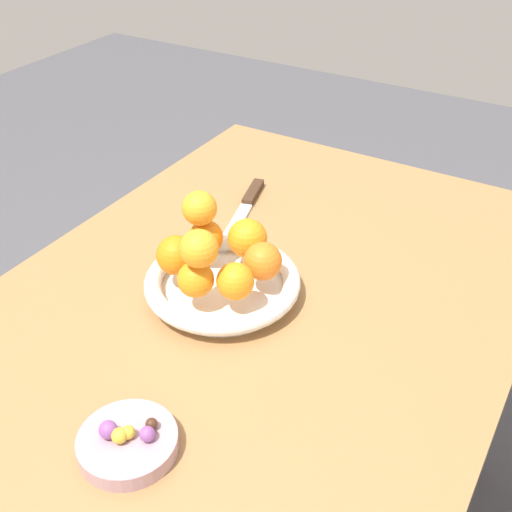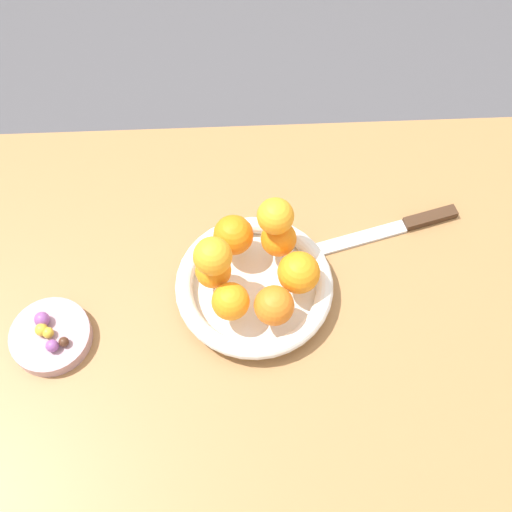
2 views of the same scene
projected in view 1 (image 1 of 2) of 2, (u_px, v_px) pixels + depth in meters
The scene contains 17 objects.
dining_table at pixel (255, 341), 1.03m from camera, with size 1.10×0.76×0.74m.
fruit_bowl at pixel (223, 284), 0.98m from camera, with size 0.24×0.24×0.04m.
candy_dish at pixel (128, 443), 0.74m from camera, with size 0.12×0.12×0.02m, color #B28C99.
orange_0 at pixel (176, 255), 0.95m from camera, with size 0.06×0.06×0.06m, color orange.
orange_1 at pixel (196, 279), 0.91m from camera, with size 0.05×0.05×0.05m, color orange.
orange_2 at pixel (238, 282), 0.90m from camera, with size 0.05×0.05×0.05m, color orange.
orange_3 at pixel (263, 261), 0.94m from camera, with size 0.06×0.06×0.06m, color orange.
orange_4 at pixel (247, 238), 0.99m from camera, with size 0.06×0.06×0.06m, color orange.
orange_5 at pixel (206, 237), 1.00m from camera, with size 0.05×0.05×0.05m, color orange.
orange_6 at pixel (199, 249), 0.88m from camera, with size 0.05×0.05×0.05m, color orange.
orange_7 at pixel (199, 208), 0.97m from camera, with size 0.05×0.05×0.05m, color orange.
candy_ball_0 at pixel (147, 434), 0.73m from camera, with size 0.02×0.02×0.02m, color #8C4C99.
candy_ball_1 at pixel (128, 432), 0.73m from camera, with size 0.02×0.02×0.02m, color gold.
candy_ball_2 at pixel (119, 436), 0.73m from camera, with size 0.02×0.02×0.02m, color gold.
candy_ball_3 at pixel (107, 429), 0.73m from camera, with size 0.02×0.02×0.02m, color #8C4C99.
candy_ball_4 at pixel (152, 424), 0.74m from camera, with size 0.01×0.01×0.01m, color #472819.
knife at pixel (244, 209), 1.19m from camera, with size 0.26×0.09×0.01m.
Camera 1 is at (0.66, 0.39, 1.35)m, focal length 45.00 mm.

